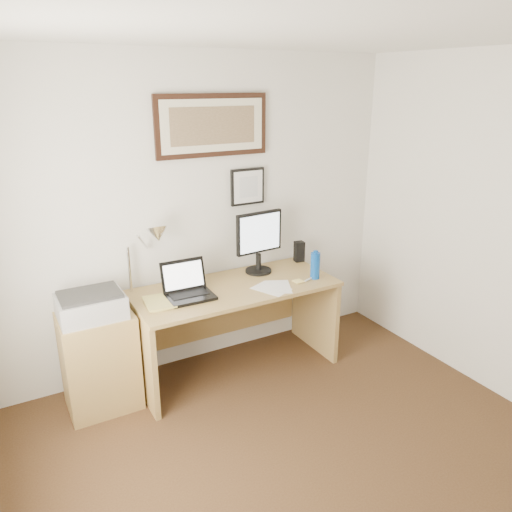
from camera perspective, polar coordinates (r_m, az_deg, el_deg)
ceiling at (r=2.18m, az=14.55°, el=24.91°), size 4.00×4.00×0.00m
wall_back at (r=4.02m, az=-6.82°, el=4.53°), size 3.50×0.02×2.50m
side_cabinet at (r=3.83m, az=-17.41°, el=-11.42°), size 0.50×0.40×0.73m
water_bottle at (r=4.06m, az=6.78°, el=-1.10°), size 0.08×0.08×0.22m
bottle_cap at (r=4.02m, az=6.85°, el=0.48°), size 0.04×0.04×0.02m
speaker at (r=4.44m, az=4.96°, el=0.52°), size 0.09×0.08×0.18m
paper_sheet_a at (r=3.87m, az=1.74°, el=-3.75°), size 0.29×0.33×0.00m
paper_sheet_b at (r=3.90m, az=2.56°, el=-3.54°), size 0.28×0.32×0.00m
sticky_pad at (r=4.01m, az=4.85°, el=-2.89°), size 0.08×0.08×0.01m
marker_pen at (r=4.06m, az=6.20°, el=-2.60°), size 0.14×0.06×0.02m
book at (r=3.66m, az=-12.53°, el=-5.45°), size 0.23×0.29×0.02m
desk at (r=4.08m, az=-2.91°, el=-6.11°), size 1.60×0.70×0.75m
laptop at (r=3.75m, az=-7.79°, el=-3.77°), size 0.35×0.30×0.26m
lcd_monitor at (r=4.10m, az=0.35°, el=1.93°), size 0.42×0.22×0.52m
printer at (r=3.61m, az=-18.35°, el=-5.36°), size 0.44×0.34×0.18m
desk_lamp at (r=3.73m, az=-11.46°, el=2.12°), size 0.29×0.27×0.53m
picture_large at (r=3.93m, az=-4.99°, el=14.64°), size 0.92×0.04×0.47m
picture_small at (r=4.13m, az=-0.96°, el=7.93°), size 0.30×0.03×0.30m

